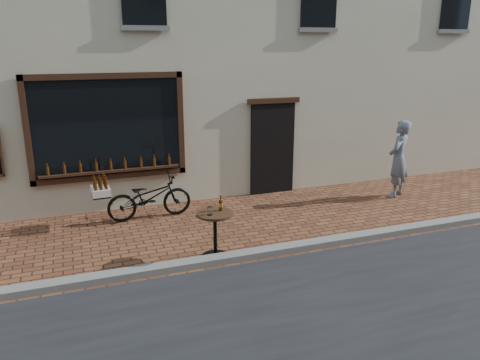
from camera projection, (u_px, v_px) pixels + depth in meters
name	position (u px, v px, depth m)	size (l,w,h in m)	color
ground	(251.00, 263.00, 7.85)	(90.00, 90.00, 0.00)	#542C1B
kerb	(247.00, 255.00, 8.01)	(90.00, 0.25, 0.12)	slate
cargo_bicycle	(148.00, 197.00, 9.74)	(2.05, 0.70, 0.99)	black
bistro_table	(215.00, 225.00, 7.91)	(0.63, 0.63, 1.09)	black
pedestrian	(399.00, 159.00, 11.06)	(0.67, 0.44, 1.84)	slate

